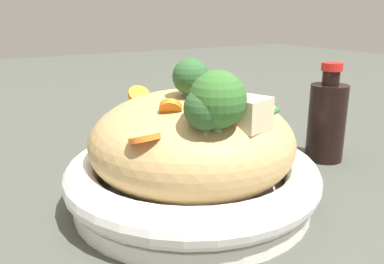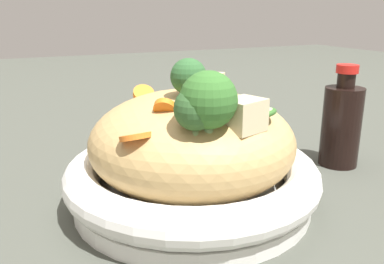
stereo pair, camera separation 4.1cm
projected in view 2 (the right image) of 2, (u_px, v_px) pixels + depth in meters
name	position (u px, v px, depth m)	size (l,w,h in m)	color
ground_plane	(192.00, 202.00, 0.44)	(3.00, 3.00, 0.00)	#44473E
serving_bowl	(192.00, 179.00, 0.43)	(0.26, 0.26, 0.05)	white
noodle_heap	(192.00, 141.00, 0.42)	(0.21, 0.21, 0.10)	tan
broccoli_florets	(201.00, 98.00, 0.34)	(0.11, 0.07, 0.06)	#99B56E
carrot_coins	(167.00, 104.00, 0.40)	(0.17, 0.13, 0.04)	orange
zucchini_slices	(237.00, 101.00, 0.39)	(0.10, 0.05, 0.03)	beige
chicken_chunks	(227.00, 102.00, 0.37)	(0.11, 0.04, 0.04)	beige
soy_sauce_bottle	(341.00, 124.00, 0.53)	(0.05, 0.05, 0.13)	black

